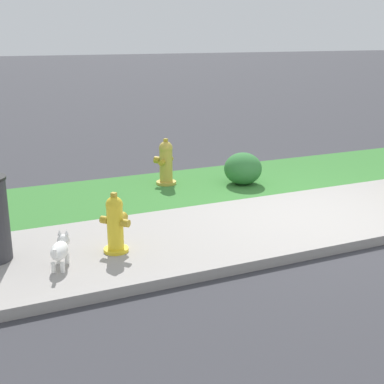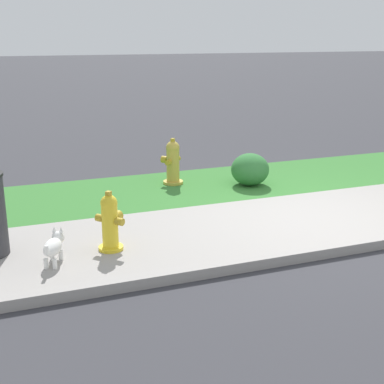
{
  "view_description": "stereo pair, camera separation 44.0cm",
  "coord_description": "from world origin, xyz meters",
  "px_view_note": "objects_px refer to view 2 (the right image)",
  "views": [
    {
      "loc": [
        -4.49,
        -5.78,
        2.46
      ],
      "look_at": [
        -1.63,
        0.55,
        0.4
      ],
      "focal_mm": 50.0,
      "sensor_mm": 36.0,
      "label": 1
    },
    {
      "loc": [
        -4.09,
        -5.94,
        2.46
      ],
      "look_at": [
        -1.63,
        0.55,
        0.4
      ],
      "focal_mm": 50.0,
      "sensor_mm": 36.0,
      "label": 2
    }
  ],
  "objects_px": {
    "fire_hydrant_near_corner": "(110,222)",
    "shrub_bush_near_lamp": "(250,169)",
    "fire_hydrant_at_driveway": "(173,162)",
    "small_white_dog": "(54,246)"
  },
  "relations": [
    {
      "from": "fire_hydrant_near_corner",
      "to": "shrub_bush_near_lamp",
      "type": "distance_m",
      "value": 3.43
    },
    {
      "from": "fire_hydrant_at_driveway",
      "to": "small_white_dog",
      "type": "bearing_deg",
      "value": -172.76
    },
    {
      "from": "fire_hydrant_near_corner",
      "to": "fire_hydrant_at_driveway",
      "type": "bearing_deg",
      "value": 105.37
    },
    {
      "from": "fire_hydrant_near_corner",
      "to": "small_white_dog",
      "type": "distance_m",
      "value": 0.71
    },
    {
      "from": "small_white_dog",
      "to": "shrub_bush_near_lamp",
      "type": "xyz_separation_m",
      "value": [
        3.48,
        2.13,
        0.06
      ]
    },
    {
      "from": "fire_hydrant_near_corner",
      "to": "fire_hydrant_at_driveway",
      "type": "distance_m",
      "value": 2.98
    },
    {
      "from": "fire_hydrant_at_driveway",
      "to": "small_white_dog",
      "type": "height_order",
      "value": "fire_hydrant_at_driveway"
    },
    {
      "from": "fire_hydrant_near_corner",
      "to": "small_white_dog",
      "type": "relative_size",
      "value": 1.51
    },
    {
      "from": "fire_hydrant_near_corner",
      "to": "small_white_dog",
      "type": "height_order",
      "value": "fire_hydrant_near_corner"
    },
    {
      "from": "small_white_dog",
      "to": "fire_hydrant_at_driveway",
      "type": "bearing_deg",
      "value": -17.67
    }
  ]
}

